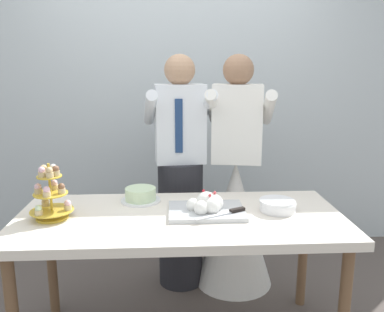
{
  "coord_description": "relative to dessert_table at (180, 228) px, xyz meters",
  "views": [
    {
      "loc": [
        -0.05,
        -2.09,
        1.57
      ],
      "look_at": [
        0.07,
        0.15,
        1.07
      ],
      "focal_mm": 37.54,
      "sensor_mm": 36.0,
      "label": 1
    }
  ],
  "objects": [
    {
      "name": "person_bride",
      "position": [
        0.41,
        0.64,
        -0.12
      ],
      "size": [
        0.57,
        0.56,
        1.66
      ],
      "color": "white",
      "rests_on": "ground_plane"
    },
    {
      "name": "dessert_table",
      "position": [
        0.0,
        0.0,
        0.0
      ],
      "size": [
        1.8,
        0.8,
        0.78
      ],
      "color": "silver",
      "rests_on": "ground_plane"
    },
    {
      "name": "cupcake_stand",
      "position": [
        -0.69,
        -0.01,
        0.21
      ],
      "size": [
        0.23,
        0.23,
        0.31
      ],
      "color": "gold",
      "rests_on": "dessert_table"
    },
    {
      "name": "plate_stack",
      "position": [
        0.55,
        0.03,
        0.11
      ],
      "size": [
        0.21,
        0.21,
        0.07
      ],
      "color": "white",
      "rests_on": "dessert_table"
    },
    {
      "name": "person_groom",
      "position": [
        0.02,
        0.66,
        0.05
      ],
      "size": [
        0.5,
        0.53,
        1.66
      ],
      "color": "#232328",
      "rests_on": "ground_plane"
    },
    {
      "name": "round_cake",
      "position": [
        -0.23,
        0.25,
        0.11
      ],
      "size": [
        0.24,
        0.24,
        0.08
      ],
      "color": "white",
      "rests_on": "dessert_table"
    },
    {
      "name": "rear_wall",
      "position": [
        0.0,
        1.41,
        0.75
      ],
      "size": [
        5.2,
        0.1,
        2.9
      ],
      "primitive_type": "cube",
      "color": "silver",
      "rests_on": "ground_plane"
    },
    {
      "name": "main_cake_tray",
      "position": [
        0.15,
        0.02,
        0.11
      ],
      "size": [
        0.42,
        0.33,
        0.12
      ],
      "color": "silver",
      "rests_on": "dessert_table"
    }
  ]
}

